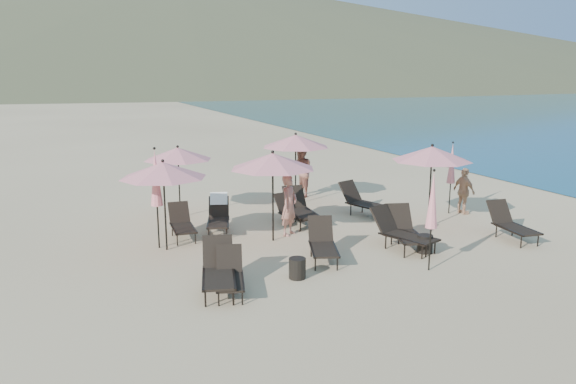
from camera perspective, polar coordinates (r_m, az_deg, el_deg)
name	(u,v)px	position (r m, az deg, el deg)	size (l,w,h in m)	color
ground	(389,258)	(14.35, 10.18, -6.63)	(800.00, 800.00, 0.00)	#D6BA8C
volcanic_headland	(199,30)	(324.45, -9.08, 15.98)	(690.00, 690.00, 55.00)	brown
lounger_0	(230,274)	(11.99, -5.94, -8.29)	(0.96, 1.60, 0.86)	black
lounger_1	(218,269)	(12.08, -7.09, -7.80)	(1.11, 1.88, 1.01)	black
lounger_2	(323,243)	(13.90, 3.55, -5.14)	(1.15, 1.77, 0.95)	black
lounger_3	(401,231)	(14.98, 11.44, -3.91)	(1.26, 1.94, 1.04)	black
lounger_4	(405,230)	(15.14, 11.83, -3.79)	(1.15, 1.90, 1.03)	black
lounger_5	(511,223)	(16.74, 21.72, -2.96)	(0.84, 1.75, 0.97)	black
lounger_6	(182,223)	(15.99, -10.73, -3.12)	(0.69, 1.58, 0.89)	black
lounger_7	(218,215)	(16.45, -7.08, -2.30)	(1.06, 1.74, 1.02)	black
lounger_8	(300,208)	(17.17, 1.24, -1.61)	(0.83, 1.85, 1.03)	black
lounger_9	(293,212)	(16.99, 0.54, -2.00)	(0.86, 1.61, 0.88)	black
lounger_10	(363,201)	(18.23, 7.65, -0.89)	(1.23, 1.92, 1.03)	black
umbrella_open_0	(163,170)	(14.60, -12.57, 2.19)	(2.23, 2.23, 2.40)	black
umbrella_open_1	(273,161)	(15.04, -1.57, 3.16)	(2.33, 2.33, 2.51)	black
umbrella_open_2	(432,154)	(16.89, 14.42, 3.79)	(2.34, 2.34, 2.51)	black
umbrella_open_3	(178,154)	(17.92, -11.13, 3.84)	(2.15, 2.15, 2.31)	black
umbrella_open_4	(296,141)	(19.28, 0.78, 5.20)	(2.34, 2.34, 2.52)	black
umbrella_closed_0	(433,201)	(13.25, 14.47, -0.84)	(0.28, 0.28, 2.42)	black
umbrella_closed_1	(452,164)	(18.86, 16.30, 2.78)	(0.28, 0.28, 2.37)	black
umbrella_closed_2	(156,178)	(14.85, -13.28, 1.35)	(0.31, 0.31, 2.69)	black
side_table_0	(297,268)	(12.74, 0.95, -7.75)	(0.39, 0.39, 0.47)	black
side_table_1	(425,244)	(14.90, 13.74, -5.14)	(0.40, 0.40, 0.47)	black
beachgoer_a	(289,205)	(15.86, 0.12, -1.35)	(0.63, 0.41, 1.73)	#B57262
beachgoer_b	(301,172)	(20.66, 1.34, 2.07)	(0.92, 0.71, 1.89)	#A46755
beachgoer_c	(464,191)	(19.08, 17.45, 0.09)	(0.89, 0.37, 1.52)	tan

